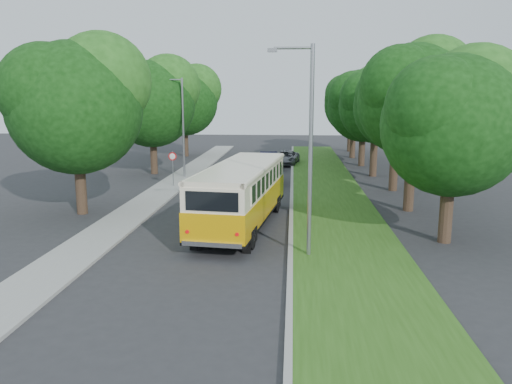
# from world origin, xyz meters

# --- Properties ---
(ground) EXTENTS (120.00, 120.00, 0.00)m
(ground) POSITION_xyz_m (0.00, 0.00, 0.00)
(ground) COLOR #2B2B2D
(ground) RESTS_ON ground
(curb) EXTENTS (0.20, 70.00, 0.15)m
(curb) POSITION_xyz_m (3.60, 5.00, 0.07)
(curb) COLOR gray
(curb) RESTS_ON ground
(grass_verge) EXTENTS (4.50, 70.00, 0.13)m
(grass_verge) POSITION_xyz_m (5.95, 5.00, 0.07)
(grass_verge) COLOR #2B5316
(grass_verge) RESTS_ON ground
(sidewalk) EXTENTS (2.20, 70.00, 0.12)m
(sidewalk) POSITION_xyz_m (-4.80, 5.00, 0.06)
(sidewalk) COLOR gray
(sidewalk) RESTS_ON ground
(treeline) EXTENTS (24.27, 41.91, 9.46)m
(treeline) POSITION_xyz_m (3.15, 17.99, 5.93)
(treeline) COLOR #332319
(treeline) RESTS_ON ground
(lamppost_near) EXTENTS (1.71, 0.16, 8.00)m
(lamppost_near) POSITION_xyz_m (4.21, -2.50, 4.37)
(lamppost_near) COLOR gray
(lamppost_near) RESTS_ON ground
(lamppost_far) EXTENTS (1.71, 0.16, 7.50)m
(lamppost_far) POSITION_xyz_m (-4.70, 16.00, 4.12)
(lamppost_far) COLOR gray
(lamppost_far) RESTS_ON ground
(warning_sign) EXTENTS (0.56, 0.10, 2.50)m
(warning_sign) POSITION_xyz_m (-4.50, 11.98, 1.71)
(warning_sign) COLOR gray
(warning_sign) RESTS_ON ground
(vintage_bus) EXTENTS (3.87, 10.57, 3.07)m
(vintage_bus) POSITION_xyz_m (1.26, 1.89, 1.53)
(vintage_bus) COLOR #DA9E06
(vintage_bus) RESTS_ON ground
(car_silver) EXTENTS (2.35, 4.25, 1.37)m
(car_silver) POSITION_xyz_m (1.72, 12.79, 0.68)
(car_silver) COLOR silver
(car_silver) RESTS_ON ground
(car_white) EXTENTS (1.86, 3.98, 1.26)m
(car_white) POSITION_xyz_m (2.11, 14.29, 0.63)
(car_white) COLOR silver
(car_white) RESTS_ON ground
(car_blue) EXTENTS (2.37, 4.66, 1.30)m
(car_blue) POSITION_xyz_m (1.72, 21.53, 0.65)
(car_blue) COLOR #151355
(car_blue) RESTS_ON ground
(car_grey) EXTENTS (2.68, 4.74, 1.25)m
(car_grey) POSITION_xyz_m (3.00, 24.30, 0.62)
(car_grey) COLOR slate
(car_grey) RESTS_ON ground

